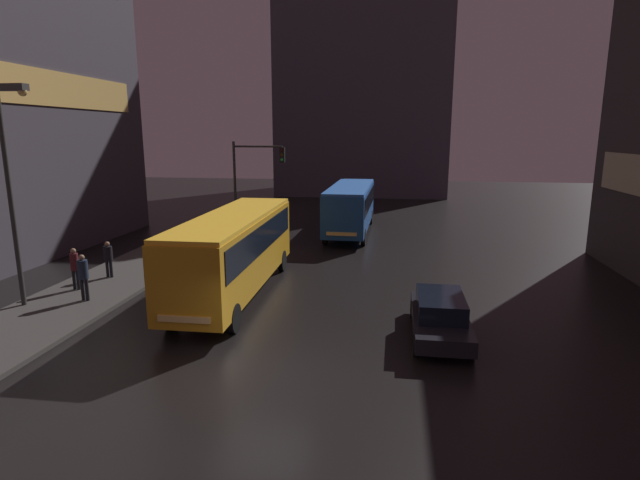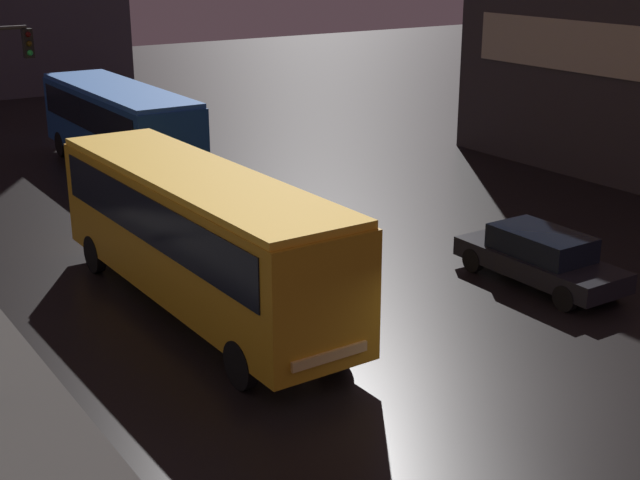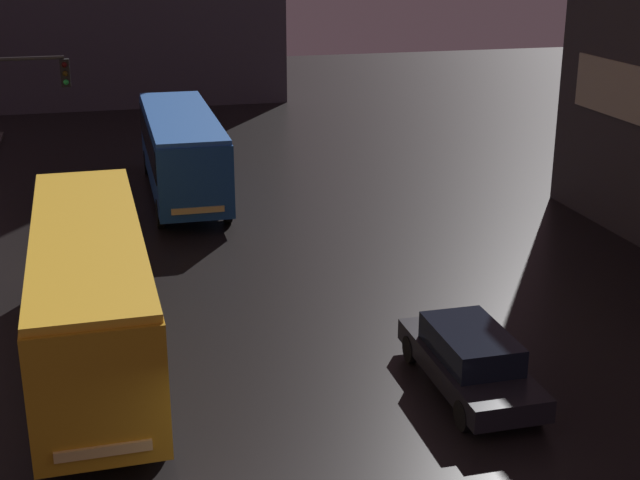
% 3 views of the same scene
% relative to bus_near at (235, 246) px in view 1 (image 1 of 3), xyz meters
% --- Properties ---
extents(ground_plane, '(120.00, 120.00, 0.00)m').
position_rel_bus_near_xyz_m(ground_plane, '(2.96, -6.84, -2.08)').
color(ground_plane, black).
extents(sidewalk_left, '(4.00, 48.00, 0.15)m').
position_rel_bus_near_xyz_m(sidewalk_left, '(-6.04, 3.16, -2.01)').
color(sidewalk_left, '#3D3A38').
rests_on(sidewalk_left, ground).
extents(building_far_backdrop, '(18.07, 12.00, 26.94)m').
position_rel_bus_near_xyz_m(building_far_backdrop, '(2.74, 38.48, 11.39)').
color(building_far_backdrop, '#423D47').
rests_on(building_far_backdrop, ground).
extents(bus_near, '(2.62, 10.69, 3.38)m').
position_rel_bus_near_xyz_m(bus_near, '(0.00, 0.00, 0.00)').
color(bus_near, orange).
rests_on(bus_near, ground).
extents(bus_far, '(2.66, 10.27, 3.20)m').
position_rel_bus_near_xyz_m(bus_far, '(3.52, 13.80, -0.11)').
color(bus_far, '#194793').
rests_on(bus_far, ground).
extents(car_taxi, '(1.79, 4.57, 1.41)m').
position_rel_bus_near_xyz_m(car_taxi, '(7.96, -3.20, -1.35)').
color(car_taxi, black).
rests_on(car_taxi, ground).
extents(pedestrian_near, '(0.49, 0.49, 1.65)m').
position_rel_bus_near_xyz_m(pedestrian_near, '(-6.34, 1.17, -0.94)').
color(pedestrian_near, black).
rests_on(pedestrian_near, sidewalk_left).
extents(pedestrian_mid, '(0.51, 0.51, 1.84)m').
position_rel_bus_near_xyz_m(pedestrian_mid, '(-5.48, -1.98, -0.82)').
color(pedestrian_mid, black).
rests_on(pedestrian_mid, sidewalk_left).
extents(pedestrian_far, '(0.36, 0.36, 1.77)m').
position_rel_bus_near_xyz_m(pedestrian_far, '(-6.69, -0.74, -0.91)').
color(pedestrian_far, black).
rests_on(pedestrian_far, sidewalk_left).
extents(traffic_light_main, '(3.27, 0.35, 6.09)m').
position_rel_bus_near_xyz_m(traffic_light_main, '(-2.31, 10.82, 2.04)').
color(traffic_light_main, '#2D2D2D').
rests_on(traffic_light_main, ground).
extents(street_lamp_sidewalk, '(1.25, 0.36, 8.13)m').
position_rel_bus_near_xyz_m(street_lamp_sidewalk, '(-7.28, -2.79, 3.40)').
color(street_lamp_sidewalk, '#2D2D2D').
rests_on(street_lamp_sidewalk, sidewalk_left).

